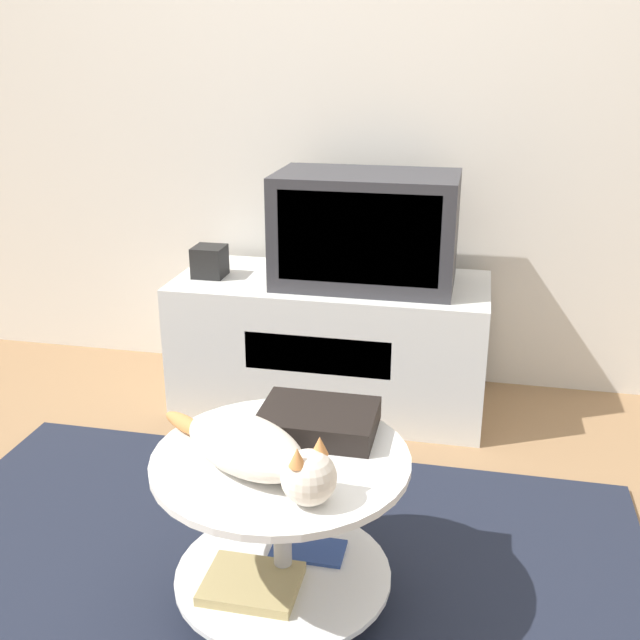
{
  "coord_description": "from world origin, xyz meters",
  "views": [
    {
      "loc": [
        0.49,
        -1.39,
        1.33
      ],
      "look_at": [
        0.06,
        0.61,
        0.57
      ],
      "focal_mm": 42.0,
      "sensor_mm": 36.0,
      "label": 1
    }
  ],
  "objects_px": {
    "speaker": "(210,261)",
    "dvd_box": "(318,421)",
    "cat": "(255,450)",
    "tv": "(366,229)"
  },
  "relations": [
    {
      "from": "tv",
      "to": "dvd_box",
      "type": "distance_m",
      "value": 1.06
    },
    {
      "from": "tv",
      "to": "speaker",
      "type": "bearing_deg",
      "value": -176.54
    },
    {
      "from": "tv",
      "to": "dvd_box",
      "type": "xyz_separation_m",
      "value": [
        0.05,
        -1.04,
        -0.23
      ]
    },
    {
      "from": "dvd_box",
      "to": "cat",
      "type": "distance_m",
      "value": 0.23
    },
    {
      "from": "speaker",
      "to": "dvd_box",
      "type": "distance_m",
      "value": 1.19
    },
    {
      "from": "speaker",
      "to": "cat",
      "type": "distance_m",
      "value": 1.33
    },
    {
      "from": "speaker",
      "to": "dvd_box",
      "type": "xyz_separation_m",
      "value": [
        0.64,
        -1.0,
        -0.08
      ]
    },
    {
      "from": "tv",
      "to": "dvd_box",
      "type": "bearing_deg",
      "value": -87.28
    },
    {
      "from": "tv",
      "to": "cat",
      "type": "distance_m",
      "value": 1.26
    },
    {
      "from": "tv",
      "to": "dvd_box",
      "type": "relative_size",
      "value": 2.31
    }
  ]
}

